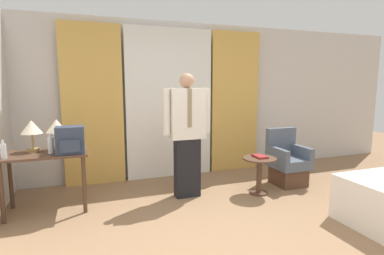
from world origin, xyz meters
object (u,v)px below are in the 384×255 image
Objects in this scene: table_lamp_left at (32,129)px; armchair at (287,163)px; bottle_by_lamp at (4,151)px; backpack at (70,140)px; side_table at (259,169)px; desk at (45,163)px; book at (260,156)px; bottle_near_edge at (51,145)px; table_lamp_right at (57,127)px; person at (187,131)px.

table_lamp_left is 3.82m from armchair.
bottle_by_lamp is 0.73m from backpack.
desk is at bearing 172.26° from side_table.
backpack is 2.65m from book.
table_lamp_right is at bearing 72.30° from bottle_near_edge.
desk is 4.27× the size of book.
table_lamp_left is at bearing 170.57° from book.
book is (2.79, -0.51, -0.50)m from table_lamp_right.
person is (2.28, 0.05, 0.10)m from bottle_by_lamp.
table_lamp_left is at bearing 180.00° from table_lamp_right.
table_lamp_left is 3.19m from side_table.
backpack is 0.19× the size of person.
side_table is (1.04, -0.27, -0.59)m from person.
bottle_near_edge reaches higher than bottle_by_lamp.
armchair is at bearing 18.80° from side_table.
book is (1.06, -0.25, -0.40)m from person.
desk is 0.58× the size of person.
table_lamp_right reaches higher than bottle_by_lamp.
bottle_by_lamp reaches higher than desk.
side_table is at bearing -3.84° from bottle_by_lamp.
bottle_by_lamp is 3.37m from side_table.
person reaches higher than backpack.
backpack is at bearing 179.67° from armchair.
side_table is at bearing -14.59° from person.
desk is 2.96m from book.
table_lamp_left is at bearing 139.72° from bottle_near_edge.
armchair reaches higher than desk.
table_lamp_right is 1.19× the size of backpack.
table_lamp_right reaches higher than backpack.
book is (-0.66, -0.21, 0.22)m from armchair.
desk is 0.50m from bottle_by_lamp.
bottle_near_edge is (0.08, -0.06, 0.23)m from desk.
book is at bearing -162.64° from armchair.
desk is 4.00× the size of bottle_near_edge.
bottle_near_edge is 1.07× the size of book.
bottle_near_edge is 0.26m from backpack.
table_lamp_right is (0.29, 0.00, 0.00)m from table_lamp_left.
table_lamp_right is at bearing 0.00° from table_lamp_left.
side_table is 0.19m from book.
side_table is at bearing -125.42° from book.
backpack is at bearing 174.55° from side_table.
bottle_near_edge is 3.55m from armchair.
desk is 2.96m from side_table.
bottle_by_lamp is at bearing -129.86° from table_lamp_left.
table_lamp_right is at bearing 43.47° from desk.
book is (3.34, -0.20, -0.30)m from bottle_by_lamp.
person is at bearing -8.70° from table_lamp_right.
table_lamp_right reaches higher than book.
backpack is at bearing -59.29° from table_lamp_right.
desk is 2.52× the size of table_lamp_left.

